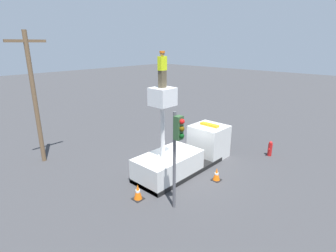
# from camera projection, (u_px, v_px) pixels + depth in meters

# --- Properties ---
(ground_plane) EXTENTS (120.00, 120.00, 0.00)m
(ground_plane) POSITION_uv_depth(u_px,v_px,m) (180.00, 171.00, 15.41)
(ground_plane) COLOR #38383A
(bucket_truck) EXTENTS (6.80, 2.17, 5.08)m
(bucket_truck) POSITION_uv_depth(u_px,v_px,m) (186.00, 153.00, 15.52)
(bucket_truck) COLOR black
(bucket_truck) RESTS_ON ground
(worker) EXTENTS (0.40, 0.26, 1.75)m
(worker) POSITION_uv_depth(u_px,v_px,m) (162.00, 70.00, 12.62)
(worker) COLOR brown
(worker) RESTS_ON bucket_truck
(traffic_light_pole) EXTENTS (0.34, 0.57, 4.52)m
(traffic_light_pole) POSITION_uv_depth(u_px,v_px,m) (177.00, 142.00, 10.96)
(traffic_light_pole) COLOR #515156
(traffic_light_pole) RESTS_ON ground
(fire_hydrant) EXTENTS (0.51, 0.27, 1.01)m
(fire_hydrant) POSITION_uv_depth(u_px,v_px,m) (270.00, 149.00, 17.36)
(fire_hydrant) COLOR red
(fire_hydrant) RESTS_ON ground
(traffic_cone_rear) EXTENTS (0.50, 0.50, 0.79)m
(traffic_cone_rear) POSITION_uv_depth(u_px,v_px,m) (138.00, 192.00, 12.52)
(traffic_cone_rear) COLOR black
(traffic_cone_rear) RESTS_ON ground
(traffic_cone_curbside) EXTENTS (0.48, 0.48, 0.71)m
(traffic_cone_curbside) POSITION_uv_depth(u_px,v_px,m) (217.00, 174.00, 14.27)
(traffic_cone_curbside) COLOR black
(traffic_cone_curbside) RESTS_ON ground
(utility_pole) EXTENTS (2.20, 0.26, 7.90)m
(utility_pole) POSITION_uv_depth(u_px,v_px,m) (34.00, 95.00, 15.48)
(utility_pole) COLOR brown
(utility_pole) RESTS_ON ground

